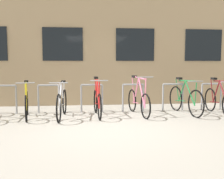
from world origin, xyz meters
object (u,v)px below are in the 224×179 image
object	(u,v)px
bicycle_red	(97,102)
bicycle_yellow	(27,104)
bicycle_green	(185,99)
bicycle_maroon	(219,101)
bicycle_silver	(62,103)
bicycle_pink	(138,101)

from	to	relation	value
bicycle_red	bicycle_yellow	size ratio (longest dim) A/B	1.03
bicycle_green	bicycle_yellow	xyz separation A→B (m)	(-4.29, -0.10, -0.03)
bicycle_red	bicycle_green	size ratio (longest dim) A/B	0.91
bicycle_maroon	bicycle_silver	bearing A→B (deg)	179.81
bicycle_yellow	bicycle_silver	world-z (taller)	bicycle_silver
bicycle_green	bicycle_silver	bearing A→B (deg)	-176.82
bicycle_yellow	bicycle_red	bearing A→B (deg)	1.13
bicycle_maroon	bicycle_silver	distance (m)	4.27
bicycle_yellow	bicycle_maroon	xyz separation A→B (m)	(5.18, -0.10, 0.01)
bicycle_yellow	bicycle_silver	xyz separation A→B (m)	(0.91, -0.09, 0.01)
bicycle_red	bicycle_silver	size ratio (longest dim) A/B	0.92
bicycle_red	bicycle_pink	distance (m)	1.13
bicycle_silver	bicycle_pink	size ratio (longest dim) A/B	1.03
bicycle_green	bicycle_silver	xyz separation A→B (m)	(-3.39, -0.19, -0.02)
bicycle_yellow	bicycle_silver	bearing A→B (deg)	-5.53
bicycle_maroon	bicycle_green	bearing A→B (deg)	167.22
bicycle_yellow	bicycle_green	bearing A→B (deg)	1.33
bicycle_maroon	bicycle_pink	xyz separation A→B (m)	(-2.22, 0.19, 0.00)
bicycle_yellow	bicycle_silver	size ratio (longest dim) A/B	0.90
bicycle_silver	bicycle_pink	world-z (taller)	bicycle_pink
bicycle_pink	bicycle_yellow	bearing A→B (deg)	-178.29
bicycle_maroon	bicycle_red	bearing A→B (deg)	177.64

